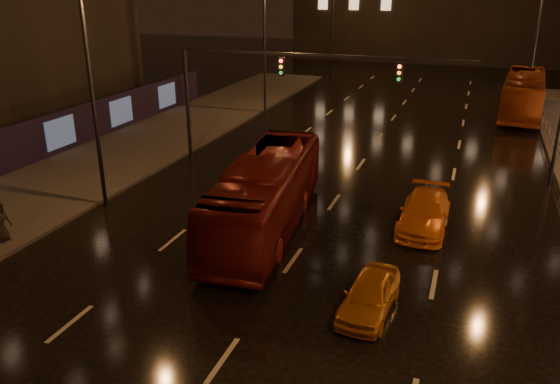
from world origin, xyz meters
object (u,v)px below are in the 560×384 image
taxi_near (369,295)px  pedestrian_c (0,221)px  taxi_far (424,213)px  bus_curb (523,94)px  bus_red (266,193)px

taxi_near → pedestrian_c: (-14.24, -0.15, 0.37)m
taxi_near → taxi_far: size_ratio=0.75×
bus_curb → pedestrian_c: size_ratio=7.12×
bus_curb → pedestrian_c: bus_curb is taller
bus_red → bus_curb: bus_curb is taller
bus_red → taxi_near: bus_red is taller
taxi_near → bus_curb: bearing=83.4°
taxi_far → pedestrian_c: pedestrian_c is taller
bus_red → bus_curb: size_ratio=0.94×
bus_red → pedestrian_c: (-9.05, -4.90, -0.55)m
bus_red → taxi_far: (6.12, 2.14, -0.84)m
pedestrian_c → taxi_far: bearing=-54.6°
bus_red → taxi_near: bearing=-48.9°
taxi_far → taxi_near: bearing=-97.0°
bus_curb → taxi_near: bus_curb is taller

